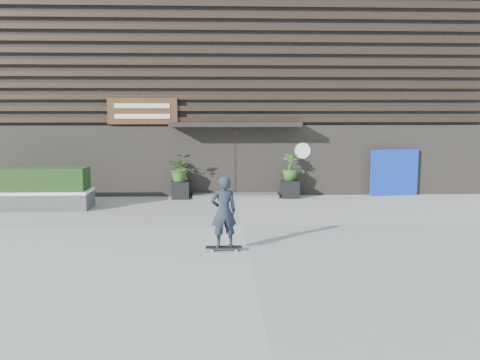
{
  "coord_description": "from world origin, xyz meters",
  "views": [
    {
      "loc": [
        -0.67,
        -13.47,
        3.03
      ],
      "look_at": [
        -0.01,
        0.91,
        1.1
      ],
      "focal_mm": 39.05,
      "sensor_mm": 36.0,
      "label": 1
    }
  ],
  "objects_px": {
    "blue_tarp": "(394,173)",
    "skateboarder": "(224,212)",
    "raised_bed": "(34,201)",
    "planter_pot_left": "(181,190)",
    "planter_pot_right": "(290,189)"
  },
  "relations": [
    {
      "from": "planter_pot_left",
      "to": "blue_tarp",
      "type": "relative_size",
      "value": 0.34
    },
    {
      "from": "blue_tarp",
      "to": "skateboarder",
      "type": "xyz_separation_m",
      "value": [
        -6.19,
        -7.15,
        0.03
      ]
    },
    {
      "from": "planter_pot_right",
      "to": "raised_bed",
      "type": "distance_m",
      "value": 8.4
    },
    {
      "from": "planter_pot_right",
      "to": "raised_bed",
      "type": "xyz_separation_m",
      "value": [
        -8.23,
        -1.66,
        -0.05
      ]
    },
    {
      "from": "planter_pot_right",
      "to": "raised_bed",
      "type": "relative_size",
      "value": 0.17
    },
    {
      "from": "planter_pot_left",
      "to": "raised_bed",
      "type": "height_order",
      "value": "planter_pot_left"
    },
    {
      "from": "planter_pot_left",
      "to": "planter_pot_right",
      "type": "xyz_separation_m",
      "value": [
        3.8,
        0.0,
        0.0
      ]
    },
    {
      "from": "skateboarder",
      "to": "planter_pot_left",
      "type": "bearing_deg",
      "value": 101.45
    },
    {
      "from": "raised_bed",
      "to": "blue_tarp",
      "type": "bearing_deg",
      "value": 9.26
    },
    {
      "from": "blue_tarp",
      "to": "skateboarder",
      "type": "bearing_deg",
      "value": -138.32
    },
    {
      "from": "blue_tarp",
      "to": "skateboarder",
      "type": "distance_m",
      "value": 9.46
    },
    {
      "from": "blue_tarp",
      "to": "skateboarder",
      "type": "relative_size",
      "value": 1.07
    },
    {
      "from": "planter_pot_left",
      "to": "raised_bed",
      "type": "relative_size",
      "value": 0.17
    },
    {
      "from": "blue_tarp",
      "to": "raised_bed",
      "type": "bearing_deg",
      "value": -178.2
    },
    {
      "from": "planter_pot_left",
      "to": "raised_bed",
      "type": "distance_m",
      "value": 4.73
    }
  ]
}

